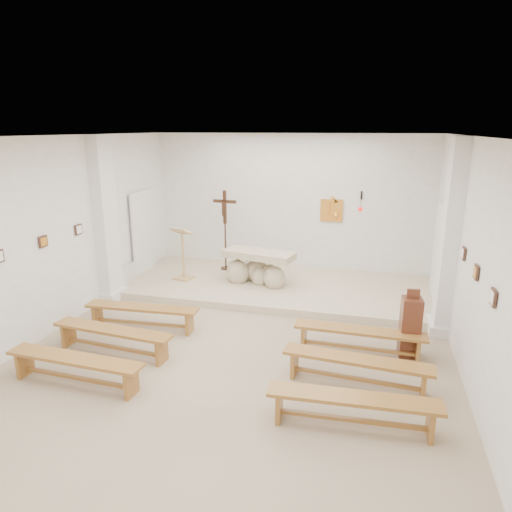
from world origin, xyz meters
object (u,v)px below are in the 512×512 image
(bench_right_front, at_px, (359,335))
(altar, at_px, (258,270))
(lectern, at_px, (182,253))
(crucifix_stand, at_px, (225,224))
(donation_pedestal, at_px, (410,327))
(bench_right_second, at_px, (357,365))
(bench_left_third, at_px, (75,364))
(bench_left_second, at_px, (113,335))
(bench_right_third, at_px, (353,404))
(bench_left_front, at_px, (142,312))

(bench_right_front, bearing_deg, altar, 133.19)
(lectern, relative_size, crucifix_stand, 0.64)
(donation_pedestal, bearing_deg, altar, 136.16)
(bench_right_second, bearing_deg, bench_right_front, 94.65)
(crucifix_stand, bearing_deg, altar, -32.09)
(donation_pedestal, xyz_separation_m, bench_left_third, (-4.73, -2.16, -0.17))
(altar, distance_m, lectern, 1.82)
(altar, height_order, lectern, lectern)
(bench_left_second, bearing_deg, altar, 72.45)
(bench_left_third, xyz_separation_m, bench_right_third, (3.94, 0.00, 0.00))
(bench_right_front, bearing_deg, bench_left_front, -178.87)
(bench_left_front, height_order, bench_right_third, same)
(bench_right_second, bearing_deg, lectern, 144.86)
(altar, relative_size, bench_left_second, 0.80)
(donation_pedestal, relative_size, bench_left_second, 0.54)
(bench_left_front, height_order, bench_left_second, same)
(bench_left_second, height_order, bench_left_third, same)
(crucifix_stand, distance_m, donation_pedestal, 5.46)
(donation_pedestal, distance_m, bench_right_second, 1.42)
(bench_right_third, bearing_deg, bench_right_second, 87.15)
(bench_left_front, distance_m, bench_right_third, 4.42)
(bench_right_second, bearing_deg, bench_right_third, -85.35)
(altar, xyz_separation_m, bench_right_second, (2.40, -3.66, -0.14))
(lectern, relative_size, bench_left_second, 0.59)
(bench_left_third, bearing_deg, bench_right_third, 2.76)
(crucifix_stand, height_order, bench_left_front, crucifix_stand)
(altar, distance_m, donation_pedestal, 4.04)
(altar, bearing_deg, bench_right_third, -51.49)
(crucifix_stand, xyz_separation_m, bench_left_third, (-0.48, -5.50, -0.97))
(altar, xyz_separation_m, bench_left_second, (-1.54, -3.66, -0.14))
(altar, xyz_separation_m, crucifix_stand, (-1.07, 0.84, 0.84))
(altar, relative_size, lectern, 1.35)
(altar, xyz_separation_m, bench_right_third, (2.40, -4.66, -0.14))
(crucifix_stand, height_order, bench_right_third, crucifix_stand)
(bench_right_third, bearing_deg, lectern, 130.19)
(bench_right_third, bearing_deg, bench_left_front, 150.27)
(altar, bearing_deg, bench_left_second, -101.62)
(bench_left_second, xyz_separation_m, bench_right_third, (3.94, -1.00, 0.00))
(altar, height_order, bench_right_second, altar)
(bench_left_second, bearing_deg, bench_left_third, -84.67)
(donation_pedestal, height_order, bench_right_second, donation_pedestal)
(bench_left_third, bearing_deg, bench_right_second, 16.98)
(lectern, distance_m, bench_left_second, 3.52)
(altar, bearing_deg, bench_right_second, -45.49)
(lectern, xyz_separation_m, bench_left_front, (0.25, -2.49, -0.44))
(donation_pedestal, relative_size, bench_left_front, 0.54)
(bench_left_front, relative_size, bench_right_front, 1.00)
(bench_right_front, height_order, bench_left_third, same)
(altar, distance_m, bench_right_third, 5.24)
(bench_right_front, relative_size, bench_left_second, 0.99)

